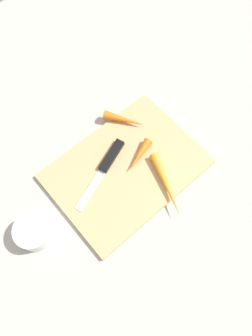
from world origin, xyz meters
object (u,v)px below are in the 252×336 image
(knife, at_px, (109,160))
(carrot_shortest, at_px, (139,156))
(carrot_longest, at_px, (166,184))
(carrot_medium, at_px, (124,120))
(small_bowl, at_px, (34,232))
(cutting_board, at_px, (126,169))

(knife, height_order, carrot_shortest, carrot_shortest)
(carrot_longest, height_order, carrot_shortest, same)
(carrot_longest, xyz_separation_m, carrot_medium, (-0.04, -0.20, 0.00))
(carrot_medium, height_order, small_bowl, small_bowl)
(carrot_longest, bearing_deg, carrot_shortest, -158.76)
(carrot_longest, bearing_deg, carrot_medium, -169.89)
(carrot_medium, bearing_deg, carrot_longest, -43.51)
(small_bowl, bearing_deg, knife, -173.67)
(knife, xyz_separation_m, small_bowl, (0.24, 0.03, 0.00))
(knife, bearing_deg, carrot_longest, 93.97)
(knife, height_order, small_bowl, small_bowl)
(carrot_longest, xyz_separation_m, small_bowl, (0.30, -0.11, -0.00))
(carrot_shortest, xyz_separation_m, carrot_medium, (-0.04, -0.10, 0.00))
(cutting_board, xyz_separation_m, knife, (0.02, -0.04, 0.01))
(knife, bearing_deg, carrot_medium, -169.13)
(knife, xyz_separation_m, carrot_shortest, (-0.06, 0.04, 0.01))
(cutting_board, height_order, small_bowl, small_bowl)
(small_bowl, bearing_deg, carrot_shortest, 177.05)
(carrot_longest, distance_m, carrot_shortest, 0.10)
(cutting_board, xyz_separation_m, small_bowl, (0.26, -0.02, 0.02))
(carrot_shortest, xyz_separation_m, small_bowl, (0.30, -0.02, -0.00))
(cutting_board, relative_size, knife, 1.85)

